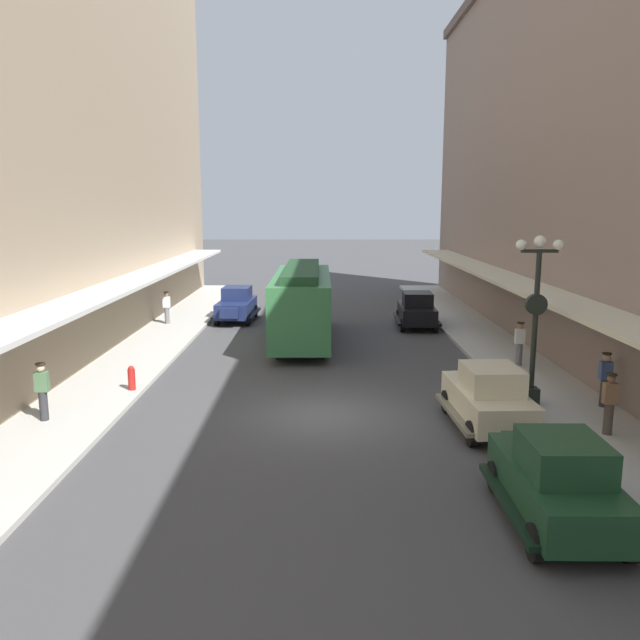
{
  "coord_description": "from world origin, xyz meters",
  "views": [
    {
      "loc": [
        -0.1,
        -18.05,
        6.16
      ],
      "look_at": [
        0.0,
        6.0,
        1.8
      ],
      "focal_mm": 35.36,
      "sensor_mm": 36.0,
      "label": 1
    }
  ],
  "objects_px": {
    "pedestrian_2": "(517,343)",
    "parked_car_2": "(485,395)",
    "lamp_post_with_clock": "(533,313)",
    "pedestrian_4": "(164,307)",
    "parked_car_1": "(554,478)",
    "fire_hydrant": "(129,378)",
    "parked_car_0": "(234,304)",
    "pedestrian_1": "(602,379)",
    "streetcar": "(299,301)",
    "pedestrian_3": "(606,403)",
    "parked_car_3": "(414,309)",
    "pedestrian_0": "(39,391)"
  },
  "relations": [
    {
      "from": "pedestrian_2",
      "to": "parked_car_2",
      "type": "bearing_deg",
      "value": -114.03
    },
    {
      "from": "parked_car_2",
      "to": "lamp_post_with_clock",
      "type": "relative_size",
      "value": 0.84
    },
    {
      "from": "lamp_post_with_clock",
      "to": "pedestrian_4",
      "type": "relative_size",
      "value": 3.09
    },
    {
      "from": "parked_car_1",
      "to": "fire_hydrant",
      "type": "bearing_deg",
      "value": 141.46
    },
    {
      "from": "pedestrian_2",
      "to": "parked_car_0",
      "type": "bearing_deg",
      "value": 139.78
    },
    {
      "from": "fire_hydrant",
      "to": "pedestrian_2",
      "type": "relative_size",
      "value": 0.49
    },
    {
      "from": "lamp_post_with_clock",
      "to": "pedestrian_1",
      "type": "bearing_deg",
      "value": -8.15
    },
    {
      "from": "streetcar",
      "to": "pedestrian_3",
      "type": "xyz_separation_m",
      "value": [
        8.51,
        -12.39,
        -0.89
      ]
    },
    {
      "from": "pedestrian_4",
      "to": "fire_hydrant",
      "type": "bearing_deg",
      "value": -81.98
    },
    {
      "from": "parked_car_2",
      "to": "parked_car_3",
      "type": "bearing_deg",
      "value": 88.98
    },
    {
      "from": "pedestrian_0",
      "to": "pedestrian_1",
      "type": "height_order",
      "value": "same"
    },
    {
      "from": "pedestrian_1",
      "to": "pedestrian_3",
      "type": "distance_m",
      "value": 2.54
    },
    {
      "from": "parked_car_3",
      "to": "parked_car_0",
      "type": "bearing_deg",
      "value": 169.21
    },
    {
      "from": "parked_car_1",
      "to": "pedestrian_4",
      "type": "xyz_separation_m",
      "value": [
        -12.55,
        20.61,
        0.07
      ]
    },
    {
      "from": "parked_car_1",
      "to": "pedestrian_0",
      "type": "relative_size",
      "value": 2.56
    },
    {
      "from": "fire_hydrant",
      "to": "pedestrian_1",
      "type": "relative_size",
      "value": 0.49
    },
    {
      "from": "pedestrian_3",
      "to": "pedestrian_4",
      "type": "height_order",
      "value": "same"
    },
    {
      "from": "lamp_post_with_clock",
      "to": "pedestrian_0",
      "type": "relative_size",
      "value": 3.09
    },
    {
      "from": "parked_car_0",
      "to": "fire_hydrant",
      "type": "xyz_separation_m",
      "value": [
        -1.72,
        -13.57,
        -0.38
      ]
    },
    {
      "from": "parked_car_3",
      "to": "fire_hydrant",
      "type": "bearing_deg",
      "value": -133.65
    },
    {
      "from": "parked_car_2",
      "to": "lamp_post_with_clock",
      "type": "distance_m",
      "value": 3.25
    },
    {
      "from": "parked_car_3",
      "to": "pedestrian_4",
      "type": "xyz_separation_m",
      "value": [
        -12.9,
        0.19,
        0.07
      ]
    },
    {
      "from": "parked_car_0",
      "to": "parked_car_3",
      "type": "relative_size",
      "value": 1.0
    },
    {
      "from": "parked_car_0",
      "to": "pedestrian_3",
      "type": "bearing_deg",
      "value": -55.38
    },
    {
      "from": "lamp_post_with_clock",
      "to": "parked_car_2",
      "type": "bearing_deg",
      "value": -135.34
    },
    {
      "from": "parked_car_1",
      "to": "pedestrian_1",
      "type": "distance_m",
      "value": 7.97
    },
    {
      "from": "pedestrian_3",
      "to": "pedestrian_2",
      "type": "bearing_deg",
      "value": 90.52
    },
    {
      "from": "parked_car_1",
      "to": "pedestrian_4",
      "type": "distance_m",
      "value": 24.14
    },
    {
      "from": "parked_car_0",
      "to": "parked_car_1",
      "type": "bearing_deg",
      "value": -67.62
    },
    {
      "from": "pedestrian_4",
      "to": "pedestrian_1",
      "type": "bearing_deg",
      "value": -39.66
    },
    {
      "from": "parked_car_2",
      "to": "pedestrian_3",
      "type": "bearing_deg",
      "value": -16.54
    },
    {
      "from": "parked_car_2",
      "to": "lamp_post_with_clock",
      "type": "bearing_deg",
      "value": 44.66
    },
    {
      "from": "streetcar",
      "to": "pedestrian_2",
      "type": "relative_size",
      "value": 5.75
    },
    {
      "from": "parked_car_0",
      "to": "parked_car_1",
      "type": "distance_m",
      "value": 24.04
    },
    {
      "from": "fire_hydrant",
      "to": "pedestrian_4",
      "type": "bearing_deg",
      "value": 98.02
    },
    {
      "from": "parked_car_2",
      "to": "pedestrian_0",
      "type": "xyz_separation_m",
      "value": [
        -12.56,
        0.23,
        0.07
      ]
    },
    {
      "from": "pedestrian_4",
      "to": "parked_car_1",
      "type": "bearing_deg",
      "value": -58.66
    },
    {
      "from": "parked_car_1",
      "to": "lamp_post_with_clock",
      "type": "height_order",
      "value": "lamp_post_with_clock"
    },
    {
      "from": "lamp_post_with_clock",
      "to": "pedestrian_4",
      "type": "height_order",
      "value": "lamp_post_with_clock"
    },
    {
      "from": "pedestrian_0",
      "to": "pedestrian_4",
      "type": "xyz_separation_m",
      "value": [
        -0.07,
        14.96,
        0.0
      ]
    },
    {
      "from": "parked_car_1",
      "to": "parked_car_2",
      "type": "bearing_deg",
      "value": 89.13
    },
    {
      "from": "parked_car_2",
      "to": "pedestrian_1",
      "type": "xyz_separation_m",
      "value": [
        3.92,
        1.47,
        0.07
      ]
    },
    {
      "from": "parked_car_1",
      "to": "pedestrian_3",
      "type": "bearing_deg",
      "value": 55.94
    },
    {
      "from": "streetcar",
      "to": "pedestrian_2",
      "type": "height_order",
      "value": "streetcar"
    },
    {
      "from": "parked_car_3",
      "to": "lamp_post_with_clock",
      "type": "height_order",
      "value": "lamp_post_with_clock"
    },
    {
      "from": "parked_car_0",
      "to": "fire_hydrant",
      "type": "relative_size",
      "value": 5.26
    },
    {
      "from": "fire_hydrant",
      "to": "pedestrian_2",
      "type": "xyz_separation_m",
      "value": [
        13.87,
        3.3,
        0.45
      ]
    },
    {
      "from": "parked_car_3",
      "to": "pedestrian_2",
      "type": "height_order",
      "value": "parked_car_3"
    },
    {
      "from": "parked_car_1",
      "to": "pedestrian_0",
      "type": "height_order",
      "value": "parked_car_1"
    },
    {
      "from": "parked_car_0",
      "to": "parked_car_1",
      "type": "relative_size",
      "value": 1.01
    }
  ]
}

